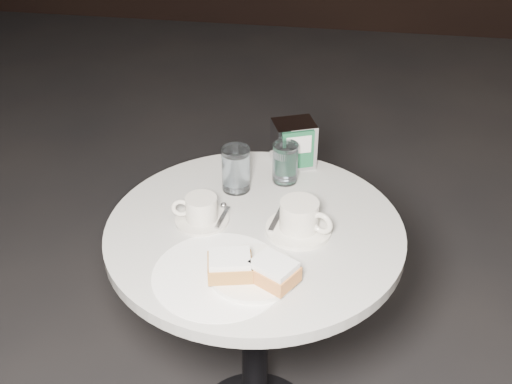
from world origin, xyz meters
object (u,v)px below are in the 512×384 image
object	(u,v)px
coffee_cup_right	(300,219)
water_glass_left	(236,170)
coffee_cup_left	(201,211)
napkin_dispenser	(294,144)
water_glass_right	(285,163)
cafe_table	(255,290)
beignet_plate	(252,270)

from	to	relation	value
coffee_cup_right	water_glass_left	size ratio (longest dim) A/B	1.74
coffee_cup_left	napkin_dispenser	distance (m)	0.35
coffee_cup_left	napkin_dispenser	bearing A→B (deg)	49.19
water_glass_right	napkin_dispenser	size ratio (longest dim) A/B	0.81
coffee_cup_right	water_glass_left	bearing A→B (deg)	162.93
coffee_cup_right	napkin_dispenser	world-z (taller)	napkin_dispenser
cafe_table	napkin_dispenser	world-z (taller)	napkin_dispenser
coffee_cup_left	coffee_cup_right	xyz separation A→B (m)	(0.23, -0.00, 0.01)
beignet_plate	coffee_cup_left	size ratio (longest dim) A/B	1.41
beignet_plate	coffee_cup_right	distance (m)	0.20
coffee_cup_right	napkin_dispenser	bearing A→B (deg)	123.09
water_glass_right	napkin_dispenser	bearing A→B (deg)	81.98
coffee_cup_left	water_glass_left	world-z (taller)	water_glass_left
coffee_cup_left	beignet_plate	bearing A→B (deg)	-58.99
cafe_table	coffee_cup_right	bearing A→B (deg)	0.31
beignet_plate	coffee_cup_left	world-z (taller)	coffee_cup_left
cafe_table	water_glass_left	xyz separation A→B (m)	(-0.07, 0.15, 0.25)
beignet_plate	napkin_dispenser	world-z (taller)	napkin_dispenser
cafe_table	water_glass_right	size ratio (longest dim) A/B	7.05
beignet_plate	water_glass_right	xyz separation A→B (m)	(0.02, 0.39, 0.03)
cafe_table	coffee_cup_right	size ratio (longest dim) A/B	3.69
coffee_cup_left	napkin_dispenser	size ratio (longest dim) A/B	1.11
cafe_table	water_glass_left	world-z (taller)	water_glass_left
cafe_table	napkin_dispenser	size ratio (longest dim) A/B	5.70
coffee_cup_left	water_glass_left	distance (m)	0.16
coffee_cup_left	coffee_cup_right	bearing A→B (deg)	-9.20
coffee_cup_right	water_glass_right	distance (m)	0.22
beignet_plate	coffee_cup_left	distance (m)	0.24
water_glass_left	coffee_cup_right	bearing A→B (deg)	-41.03
water_glass_left	water_glass_right	distance (m)	0.13
coffee_cup_left	water_glass_right	xyz separation A→B (m)	(0.17, 0.21, 0.02)
cafe_table	water_glass_left	size ratio (longest dim) A/B	6.42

